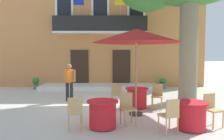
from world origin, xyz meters
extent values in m
plane|color=beige|center=(0.00, 0.00, 0.00)|extent=(120.00, 120.00, 0.00)
cube|color=#CC844C|center=(-0.13, 7.00, 3.75)|extent=(13.00, 4.00, 7.50)
cube|color=#332319|center=(-1.43, 4.97, 1.15)|extent=(1.10, 0.08, 2.30)
cube|color=#332319|center=(1.17, 4.97, 1.15)|extent=(1.10, 0.08, 2.30)
cube|color=silver|center=(-2.33, 4.96, 4.65)|extent=(1.10, 0.08, 1.90)
cube|color=black|center=(-2.33, 4.93, 4.65)|extent=(0.84, 0.04, 1.60)
cube|color=silver|center=(-0.13, 4.96, 4.65)|extent=(1.10, 0.08, 1.90)
cube|color=black|center=(-0.13, 4.93, 4.65)|extent=(0.84, 0.04, 1.60)
cube|color=silver|center=(2.07, 4.96, 4.65)|extent=(1.10, 0.08, 1.90)
cube|color=black|center=(2.07, 4.93, 4.65)|extent=(0.84, 0.04, 1.60)
cube|color=silver|center=(-0.13, 4.67, 3.34)|extent=(5.60, 0.65, 0.12)
cube|color=black|center=(-0.13, 4.38, 3.85)|extent=(5.60, 0.06, 0.90)
cylinder|color=#B2B2B7|center=(-1.33, 4.50, 4.75)|extent=(0.04, 0.95, 1.33)
cube|color=#192D9E|center=(-1.33, 4.05, 5.05)|extent=(0.60, 0.29, 0.38)
cylinder|color=#B2B2B7|center=(1.07, 4.50, 4.75)|extent=(0.04, 0.95, 1.33)
cube|color=yellow|center=(1.07, 4.05, 5.05)|extent=(0.60, 0.29, 0.38)
cylinder|color=#995638|center=(-2.43, 4.70, 3.53)|extent=(0.25, 0.25, 0.26)
ellipsoid|color=#4C8E38|center=(-2.43, 4.70, 3.91)|extent=(0.32, 0.32, 0.49)
cylinder|color=#47423D|center=(-1.28, 4.70, 3.51)|extent=(0.29, 0.29, 0.23)
ellipsoid|color=#4C8E38|center=(-1.28, 4.70, 3.84)|extent=(0.38, 0.38, 0.42)
cylinder|color=#47423D|center=(-0.13, 4.70, 3.51)|extent=(0.34, 0.34, 0.23)
ellipsoid|color=#38843D|center=(-0.13, 4.70, 3.80)|extent=(0.44, 0.44, 0.34)
cylinder|color=slate|center=(1.02, 4.70, 3.53)|extent=(0.31, 0.31, 0.26)
ellipsoid|color=#2D7533|center=(1.02, 4.70, 3.89)|extent=(0.40, 0.40, 0.47)
cylinder|color=slate|center=(2.17, 4.70, 3.52)|extent=(0.29, 0.29, 0.23)
ellipsoid|color=#38843D|center=(2.17, 4.70, 3.85)|extent=(0.38, 0.38, 0.43)
cube|color=silver|center=(-0.13, 4.09, 0.12)|extent=(6.81, 1.83, 0.25)
cylinder|color=#7F755B|center=(3.85, 0.74, 2.13)|extent=(0.78, 0.78, 4.27)
cylinder|color=red|center=(2.66, -3.02, 0.37)|extent=(0.74, 0.74, 0.68)
cylinder|color=red|center=(2.66, -3.02, 0.74)|extent=(0.86, 0.86, 0.04)
cylinder|color=#2D2823|center=(2.66, -3.02, 0.01)|extent=(0.44, 0.44, 0.03)
cylinder|color=tan|center=(1.75, -3.20, 0.23)|extent=(0.04, 0.04, 0.45)
cylinder|color=tan|center=(2.06, -3.07, 0.23)|extent=(0.04, 0.04, 0.45)
cylinder|color=tan|center=(1.87, -3.51, 0.23)|extent=(0.04, 0.04, 0.45)
cylinder|color=tan|center=(2.19, -3.39, 0.23)|extent=(0.04, 0.04, 0.45)
cube|color=tan|center=(1.97, -3.29, 0.47)|extent=(0.52, 0.52, 0.04)
cube|color=tan|center=(2.03, -3.46, 0.70)|extent=(0.37, 0.18, 0.42)
cylinder|color=tan|center=(3.59, -2.88, 0.23)|extent=(0.04, 0.04, 0.45)
cylinder|color=tan|center=(3.27, -2.99, 0.23)|extent=(0.04, 0.04, 0.45)
cylinder|color=tan|center=(3.48, -2.56, 0.23)|extent=(0.04, 0.04, 0.45)
cylinder|color=tan|center=(3.16, -2.67, 0.23)|extent=(0.04, 0.04, 0.45)
cube|color=tan|center=(3.37, -2.77, 0.47)|extent=(0.51, 0.51, 0.04)
cube|color=tan|center=(3.31, -2.60, 0.70)|extent=(0.37, 0.16, 0.42)
cylinder|color=red|center=(0.28, -2.86, 0.37)|extent=(0.74, 0.74, 0.68)
cylinder|color=red|center=(0.28, -2.86, 0.74)|extent=(0.86, 0.86, 0.04)
cylinder|color=#2D2823|center=(0.28, -2.86, 0.01)|extent=(0.44, 0.44, 0.03)
cylinder|color=tan|center=(1.21, -2.76, 0.23)|extent=(0.04, 0.04, 0.45)
cylinder|color=tan|center=(0.89, -2.85, 0.23)|extent=(0.04, 0.04, 0.45)
cylinder|color=tan|center=(1.12, -2.43, 0.23)|extent=(0.04, 0.04, 0.45)
cylinder|color=tan|center=(0.79, -2.53, 0.23)|extent=(0.04, 0.04, 0.45)
cube|color=tan|center=(1.00, -2.64, 0.47)|extent=(0.50, 0.50, 0.04)
cube|color=tan|center=(0.95, -2.47, 0.70)|extent=(0.38, 0.15, 0.42)
cylinder|color=tan|center=(-0.65, -2.87, 0.23)|extent=(0.04, 0.04, 0.45)
cylinder|color=tan|center=(-0.32, -2.80, 0.23)|extent=(0.04, 0.04, 0.45)
cylinder|color=tan|center=(-0.58, -3.21, 0.23)|extent=(0.04, 0.04, 0.45)
cylinder|color=tan|center=(-0.25, -3.14, 0.23)|extent=(0.04, 0.04, 0.45)
cube|color=tan|center=(-0.45, -3.01, 0.47)|extent=(0.47, 0.47, 0.04)
cube|color=tan|center=(-0.42, -3.18, 0.70)|extent=(0.38, 0.12, 0.42)
cylinder|color=red|center=(1.50, -0.54, 0.37)|extent=(0.74, 0.74, 0.68)
cylinder|color=red|center=(1.50, -0.54, 0.74)|extent=(0.86, 0.86, 0.04)
cylinder|color=#2D2823|center=(1.50, -0.54, 0.01)|extent=(0.44, 0.44, 0.03)
cylinder|color=tan|center=(0.65, -0.13, 0.23)|extent=(0.04, 0.04, 0.45)
cylinder|color=tan|center=(0.98, -0.22, 0.23)|extent=(0.04, 0.04, 0.45)
cylinder|color=tan|center=(0.56, -0.46, 0.23)|extent=(0.04, 0.04, 0.45)
cylinder|color=tan|center=(0.89, -0.55, 0.23)|extent=(0.04, 0.04, 0.45)
cube|color=tan|center=(0.77, -0.34, 0.47)|extent=(0.49, 0.49, 0.04)
cube|color=tan|center=(0.72, -0.52, 0.70)|extent=(0.38, 0.14, 0.42)
cylinder|color=tan|center=(2.34, -0.94, 0.23)|extent=(0.04, 0.04, 0.45)
cylinder|color=tan|center=(2.01, -0.85, 0.23)|extent=(0.04, 0.04, 0.45)
cylinder|color=tan|center=(2.43, -0.62, 0.23)|extent=(0.04, 0.04, 0.45)
cylinder|color=tan|center=(2.10, -0.53, 0.23)|extent=(0.04, 0.04, 0.45)
cube|color=tan|center=(2.22, -0.74, 0.47)|extent=(0.49, 0.49, 0.04)
cube|color=tan|center=(2.27, -0.56, 0.70)|extent=(0.38, 0.14, 0.42)
cylinder|color=#997A56|center=(1.34, -1.54, 1.27)|extent=(0.06, 0.06, 2.55)
cylinder|color=#333333|center=(1.34, -1.54, 0.04)|extent=(0.44, 0.44, 0.08)
cone|color=#B21E1E|center=(1.34, -1.54, 2.62)|extent=(2.90, 2.90, 0.45)
cylinder|color=slate|center=(-3.88, 4.09, 0.15)|extent=(0.30, 0.30, 0.30)
ellipsoid|color=#2D7533|center=(-3.88, 4.09, 0.49)|extent=(0.39, 0.39, 0.39)
cylinder|color=slate|center=(3.62, 4.35, 0.16)|extent=(0.36, 0.36, 0.32)
ellipsoid|color=#2D7533|center=(3.62, 4.35, 0.45)|extent=(0.47, 0.47, 0.27)
cylinder|color=#232328|center=(-1.37, 0.69, 0.41)|extent=(0.14, 0.14, 0.82)
cylinder|color=#232328|center=(-1.19, 0.69, 0.41)|extent=(0.14, 0.14, 0.82)
cube|color=orange|center=(-1.28, 0.69, 1.10)|extent=(0.39, 0.40, 0.56)
sphere|color=#9E7051|center=(-1.28, 0.69, 1.50)|extent=(0.22, 0.22, 0.22)
cylinder|color=#9E7051|center=(-1.50, 0.69, 1.10)|extent=(0.09, 0.09, 0.52)
cylinder|color=#9E7051|center=(-1.06, 0.69, 1.10)|extent=(0.09, 0.09, 0.52)
camera|label=1|loc=(0.50, -8.85, 2.01)|focal=35.73mm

